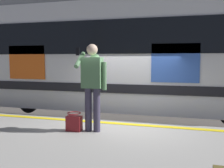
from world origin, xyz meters
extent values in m
plane|color=#4C4742|center=(0.00, 0.00, 0.00)|extent=(24.84, 24.84, 0.00)
cube|color=yellow|center=(0.00, 0.30, 0.97)|extent=(13.11, 0.16, 0.01)
cube|color=slate|center=(0.00, -1.56, 0.08)|extent=(17.39, 0.08, 0.16)
cube|color=slate|center=(0.00, -3.00, 0.08)|extent=(17.39, 0.08, 0.16)
cube|color=silver|center=(0.99, -2.28, 2.48)|extent=(12.10, 2.98, 3.06)
cube|color=gray|center=(0.99, -2.28, 4.13)|extent=(11.86, 2.74, 0.24)
cube|color=black|center=(0.99, -0.78, 3.01)|extent=(11.50, 0.03, 0.90)
cube|color=black|center=(0.99, -0.78, 1.64)|extent=(11.50, 0.03, 0.24)
cube|color=#3359B2|center=(-1.12, -0.77, 2.33)|extent=(1.18, 0.02, 0.98)
cube|color=#D85919|center=(3.11, -0.77, 2.33)|extent=(1.18, 0.02, 0.98)
cylinder|color=black|center=(4.93, -3.47, 0.58)|extent=(0.84, 0.12, 0.84)
cylinder|color=#383347|center=(0.32, 1.01, 1.41)|extent=(0.14, 0.14, 0.88)
cylinder|color=#383347|center=(0.50, 1.01, 1.41)|extent=(0.14, 0.14, 0.88)
cube|color=#4C724C|center=(0.41, 1.01, 2.16)|extent=(0.40, 0.24, 0.61)
sphere|color=#4C724C|center=(0.41, 0.85, 2.44)|extent=(0.20, 0.20, 0.20)
sphere|color=beige|center=(0.41, 1.01, 2.61)|extent=(0.22, 0.22, 0.22)
cylinder|color=#4C724C|center=(0.16, 1.01, 2.10)|extent=(0.09, 0.09, 0.55)
cylinder|color=#4C724C|center=(0.64, 1.09, 2.41)|extent=(0.09, 0.42, 0.33)
cube|color=black|center=(0.64, 1.19, 2.57)|extent=(0.07, 0.02, 0.15)
cube|color=maroon|center=(0.79, 1.10, 1.12)|extent=(0.31, 0.17, 0.31)
torus|color=maroon|center=(0.79, 1.10, 1.34)|extent=(0.28, 0.28, 0.02)
camera|label=1|loc=(-1.34, 5.79, 2.43)|focal=40.97mm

